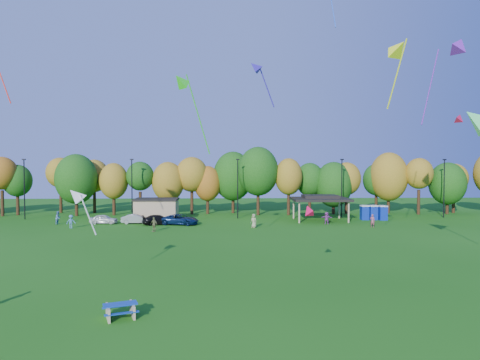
{
  "coord_description": "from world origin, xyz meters",
  "views": [
    {
      "loc": [
        0.14,
        -24.95,
        8.15
      ],
      "look_at": [
        1.19,
        6.0,
        7.06
      ],
      "focal_mm": 32.0,
      "sensor_mm": 36.0,
      "label": 1
    }
  ],
  "objects_px": {
    "car_a": "(104,219)",
    "car_b": "(136,219)",
    "car_d": "(159,220)",
    "picnic_table": "(120,309)",
    "car_c": "(180,220)",
    "porta_potties": "(374,213)"
  },
  "relations": [
    {
      "from": "picnic_table",
      "to": "car_c",
      "type": "distance_m",
      "value": 35.63
    },
    {
      "from": "car_a",
      "to": "car_d",
      "type": "relative_size",
      "value": 0.82
    },
    {
      "from": "porta_potties",
      "to": "picnic_table",
      "type": "bearing_deg",
      "value": -124.75
    },
    {
      "from": "car_c",
      "to": "car_d",
      "type": "bearing_deg",
      "value": 100.79
    },
    {
      "from": "porta_potties",
      "to": "car_b",
      "type": "height_order",
      "value": "porta_potties"
    },
    {
      "from": "car_b",
      "to": "car_d",
      "type": "height_order",
      "value": "car_d"
    },
    {
      "from": "car_b",
      "to": "car_d",
      "type": "distance_m",
      "value": 3.54
    },
    {
      "from": "porta_potties",
      "to": "car_c",
      "type": "relative_size",
      "value": 0.74
    },
    {
      "from": "picnic_table",
      "to": "car_c",
      "type": "relative_size",
      "value": 0.42
    },
    {
      "from": "car_c",
      "to": "car_d",
      "type": "distance_m",
      "value": 2.88
    },
    {
      "from": "car_b",
      "to": "car_d",
      "type": "relative_size",
      "value": 0.86
    },
    {
      "from": "car_c",
      "to": "car_a",
      "type": "bearing_deg",
      "value": 97.02
    },
    {
      "from": "picnic_table",
      "to": "car_b",
      "type": "xyz_separation_m",
      "value": [
        -6.83,
        36.89,
        0.21
      ]
    },
    {
      "from": "car_a",
      "to": "car_b",
      "type": "bearing_deg",
      "value": -87.23
    },
    {
      "from": "porta_potties",
      "to": "car_b",
      "type": "relative_size",
      "value": 0.95
    },
    {
      "from": "car_d",
      "to": "picnic_table",
      "type": "bearing_deg",
      "value": 170.26
    },
    {
      "from": "porta_potties",
      "to": "car_b",
      "type": "xyz_separation_m",
      "value": [
        -34.44,
        -2.92,
        -0.44
      ]
    },
    {
      "from": "picnic_table",
      "to": "car_a",
      "type": "relative_size",
      "value": 0.57
    },
    {
      "from": "car_b",
      "to": "picnic_table",
      "type": "bearing_deg",
      "value": -172.0
    },
    {
      "from": "car_a",
      "to": "car_d",
      "type": "bearing_deg",
      "value": -95.37
    },
    {
      "from": "car_d",
      "to": "porta_potties",
      "type": "bearing_deg",
      "value": -97.9
    },
    {
      "from": "porta_potties",
      "to": "car_d",
      "type": "distance_m",
      "value": 31.35
    }
  ]
}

